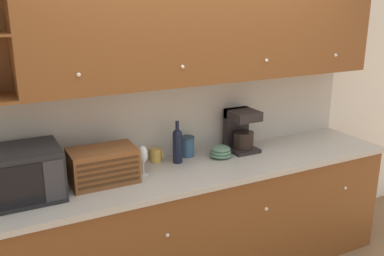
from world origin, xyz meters
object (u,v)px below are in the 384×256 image
Objects in this scene: microwave at (16,175)px; mug at (156,155)px; wine_bottle at (177,144)px; bowl_stack_on_counter at (221,152)px; wine_glass at (143,155)px; bread_box at (103,166)px; storage_canister at (187,146)px; coffee_maker at (241,130)px.

microwave is 1.04m from mug.
bowl_stack_on_counter is at bearing -8.61° from wine_bottle.
wine_bottle is (0.14, -0.10, 0.10)m from mug.
wine_bottle reaches higher than bowl_stack_on_counter.
microwave reaches higher than mug.
bowl_stack_on_counter is at bearing 1.91° from microwave.
wine_bottle is (0.32, 0.11, -0.00)m from wine_glass.
mug is 0.51m from bowl_stack_on_counter.
storage_canister is (0.73, 0.20, -0.04)m from bread_box.
coffee_maker is at bearing 8.34° from wine_glass.
coffee_maker reaches higher than bowl_stack_on_counter.
microwave is 1.50m from bowl_stack_on_counter.
bread_box is 0.61m from wine_bottle.
wine_bottle reaches higher than bread_box.
bowl_stack_on_counter is 0.28m from coffee_maker.
coffee_maker reaches higher than bread_box.
microwave is 1.56× the size of coffee_maker.
wine_glass is at bearing -2.15° from bread_box.
storage_canister is 0.47m from coffee_maker.
microwave is at bearing -175.91° from coffee_maker.
coffee_maker reaches higher than wine_glass.
microwave is 5.25× the size of mug.
storage_canister is at bearing -0.54° from mug.
wine_glass is 2.15× the size of mug.
mug is (0.18, 0.21, -0.10)m from wine_glass.
microwave is at bearing 179.38° from wine_glass.
coffee_maker is at bearing 4.09° from microwave.
coffee_maker is (0.91, 0.13, 0.02)m from wine_glass.
wine_glass is 0.34m from wine_bottle.
wine_bottle is at bearing -35.13° from mug.
storage_canister is at bearing 14.93° from bread_box.
wine_bottle is at bearing 19.25° from wine_glass.
coffee_maker is at bearing -9.18° from storage_canister.
bread_box is at bearing -177.10° from bowl_stack_on_counter.
bread_box is 2.78× the size of storage_canister.
wine_bottle is at bearing 171.39° from bowl_stack_on_counter.
microwave is 0.55m from bread_box.
bread_box is 0.96m from bowl_stack_on_counter.
storage_canister is (0.27, -0.00, 0.03)m from mug.
storage_canister reaches higher than bowl_stack_on_counter.
bread_box is 0.51m from mug.
bread_box is at bearing -174.13° from coffee_maker.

